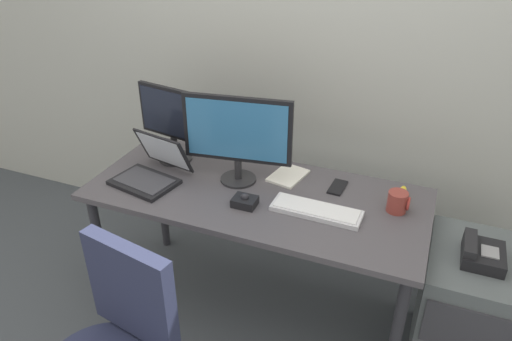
# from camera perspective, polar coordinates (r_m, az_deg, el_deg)

# --- Properties ---
(ground_plane) EXTENTS (8.00, 8.00, 0.00)m
(ground_plane) POSITION_cam_1_polar(r_m,az_deg,el_deg) (2.83, 0.00, -15.65)
(ground_plane) COLOR #43484D
(back_wall) EXTENTS (6.00, 0.10, 2.80)m
(back_wall) POSITION_cam_1_polar(r_m,az_deg,el_deg) (2.73, 5.82, 16.61)
(back_wall) COLOR #B3B5AB
(back_wall) RESTS_ON ground
(desk) EXTENTS (1.64, 0.72, 0.76)m
(desk) POSITION_cam_1_polar(r_m,az_deg,el_deg) (2.39, 0.00, -4.16)
(desk) COLOR #4C484C
(desk) RESTS_ON ground
(file_cabinet) EXTENTS (0.42, 0.53, 0.66)m
(file_cabinet) POSITION_cam_1_polar(r_m,az_deg,el_deg) (2.52, 23.44, -15.19)
(file_cabinet) COLOR #545B5D
(file_cabinet) RESTS_ON ground
(desk_phone) EXTENTS (0.17, 0.20, 0.09)m
(desk_phone) POSITION_cam_1_polar(r_m,az_deg,el_deg) (2.28, 25.05, -8.85)
(desk_phone) COLOR black
(desk_phone) RESTS_ON file_cabinet
(monitor_main) EXTENTS (0.53, 0.18, 0.45)m
(monitor_main) POSITION_cam_1_polar(r_m,az_deg,el_deg) (2.32, -2.22, 4.30)
(monitor_main) COLOR #262628
(monitor_main) RESTS_ON desk
(monitor_side) EXTENTS (0.41, 0.18, 0.41)m
(monitor_side) POSITION_cam_1_polar(r_m,az_deg,el_deg) (2.57, -9.90, 5.95)
(monitor_side) COLOR #262628
(monitor_side) RESTS_ON desk
(keyboard) EXTENTS (0.41, 0.14, 0.03)m
(keyboard) POSITION_cam_1_polar(r_m,az_deg,el_deg) (2.21, 7.14, -4.68)
(keyboard) COLOR silver
(keyboard) RESTS_ON desk
(laptop) EXTENTS (0.37, 0.37, 0.22)m
(laptop) POSITION_cam_1_polar(r_m,az_deg,el_deg) (2.48, -12.24, 0.03)
(laptop) COLOR black
(laptop) RESTS_ON desk
(trackball_mouse) EXTENTS (0.11, 0.09, 0.07)m
(trackball_mouse) POSITION_cam_1_polar(r_m,az_deg,el_deg) (2.24, -1.34, -3.62)
(trackball_mouse) COLOR black
(trackball_mouse) RESTS_ON desk
(coffee_mug) EXTENTS (0.10, 0.09, 0.10)m
(coffee_mug) POSITION_cam_1_polar(r_m,az_deg,el_deg) (2.28, 16.39, -3.57)
(coffee_mug) COLOR brown
(coffee_mug) RESTS_ON desk
(paper_notepad) EXTENTS (0.19, 0.23, 0.01)m
(paper_notepad) POSITION_cam_1_polar(r_m,az_deg,el_deg) (2.48, 3.80, -0.60)
(paper_notepad) COLOR white
(paper_notepad) RESTS_ON desk
(cell_phone) EXTENTS (0.08, 0.15, 0.01)m
(cell_phone) POSITION_cam_1_polar(r_m,az_deg,el_deg) (2.41, 9.60, -1.95)
(cell_phone) COLOR black
(cell_phone) RESTS_ON desk
(banana) EXTENTS (0.05, 0.19, 0.04)m
(banana) POSITION_cam_1_polar(r_m,az_deg,el_deg) (2.38, 16.74, -2.91)
(banana) COLOR yellow
(banana) RESTS_ON desk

